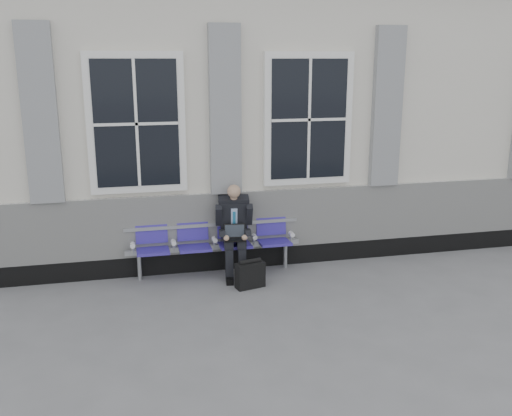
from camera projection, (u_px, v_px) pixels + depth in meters
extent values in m
plane|color=slate|center=(313.00, 301.00, 7.57)|extent=(70.00, 70.00, 0.00)
cube|color=silver|center=(254.00, 117.00, 10.34)|extent=(14.00, 4.00, 4.20)
cube|color=black|center=(283.00, 255.00, 8.92)|extent=(14.00, 0.10, 0.30)
cube|color=silver|center=(284.00, 218.00, 8.76)|extent=(14.00, 0.08, 0.90)
cube|color=gray|center=(40.00, 115.00, 7.58)|extent=(0.45, 0.14, 2.40)
cube|color=gray|center=(225.00, 111.00, 8.13)|extent=(0.45, 0.14, 2.40)
cube|color=gray|center=(387.00, 108.00, 8.67)|extent=(0.45, 0.14, 2.40)
cube|color=white|center=(136.00, 124.00, 7.91)|extent=(1.35, 0.10, 1.95)
cube|color=black|center=(136.00, 124.00, 7.86)|extent=(1.15, 0.02, 1.75)
cube|color=white|center=(308.00, 119.00, 8.46)|extent=(1.35, 0.10, 1.95)
cube|color=black|center=(309.00, 120.00, 8.41)|extent=(1.15, 0.02, 1.75)
cube|color=#9EA0A3|center=(214.00, 247.00, 8.45)|extent=(2.60, 0.07, 0.07)
cube|color=#9EA0A3|center=(213.00, 225.00, 8.48)|extent=(2.60, 0.05, 0.05)
cylinder|color=#9EA0A3|center=(140.00, 267.00, 8.27)|extent=(0.06, 0.06, 0.39)
cylinder|color=#9EA0A3|center=(285.00, 256.00, 8.75)|extent=(0.06, 0.06, 0.39)
cube|color=#312297|center=(153.00, 251.00, 8.17)|extent=(0.46, 0.42, 0.07)
cube|color=#312297|center=(151.00, 230.00, 8.30)|extent=(0.46, 0.10, 0.40)
cube|color=#312297|center=(195.00, 248.00, 8.30)|extent=(0.46, 0.42, 0.07)
cube|color=#312297|center=(192.00, 227.00, 8.43)|extent=(0.46, 0.10, 0.40)
cube|color=#312297|center=(235.00, 245.00, 8.43)|extent=(0.46, 0.42, 0.07)
cube|color=#312297|center=(232.00, 224.00, 8.56)|extent=(0.46, 0.10, 0.40)
cube|color=#312297|center=(274.00, 242.00, 8.56)|extent=(0.46, 0.42, 0.07)
cube|color=#312297|center=(271.00, 222.00, 8.69)|extent=(0.46, 0.10, 0.40)
cylinder|color=white|center=(133.00, 245.00, 8.11)|extent=(0.07, 0.12, 0.07)
cylinder|color=white|center=(174.00, 242.00, 8.24)|extent=(0.07, 0.12, 0.07)
cylinder|color=white|center=(215.00, 239.00, 8.37)|extent=(0.07, 0.12, 0.07)
cylinder|color=white|center=(254.00, 237.00, 8.50)|extent=(0.07, 0.12, 0.07)
cylinder|color=white|center=(292.00, 234.00, 8.63)|extent=(0.07, 0.12, 0.07)
cube|color=black|center=(230.00, 280.00, 8.19)|extent=(0.13, 0.25, 0.08)
cube|color=black|center=(243.00, 279.00, 8.21)|extent=(0.13, 0.25, 0.08)
cube|color=black|center=(229.00, 265.00, 8.19)|extent=(0.13, 0.13, 0.47)
cube|color=black|center=(242.00, 265.00, 8.21)|extent=(0.13, 0.13, 0.47)
cube|color=black|center=(228.00, 242.00, 8.32)|extent=(0.18, 0.43, 0.13)
cube|color=black|center=(241.00, 241.00, 8.33)|extent=(0.18, 0.43, 0.13)
cube|color=black|center=(234.00, 218.00, 8.43)|extent=(0.43, 0.36, 0.59)
cube|color=#AEBFE5|center=(234.00, 219.00, 8.31)|extent=(0.10, 0.10, 0.33)
cube|color=teal|center=(234.00, 220.00, 8.31)|extent=(0.05, 0.08, 0.27)
cube|color=black|center=(234.00, 200.00, 8.33)|extent=(0.47, 0.27, 0.13)
cylinder|color=tan|center=(234.00, 197.00, 8.27)|extent=(0.10, 0.10, 0.09)
sphere|color=tan|center=(234.00, 191.00, 8.19)|extent=(0.19, 0.19, 0.19)
cube|color=black|center=(219.00, 215.00, 8.30)|extent=(0.13, 0.27, 0.34)
cube|color=black|center=(249.00, 214.00, 8.34)|extent=(0.13, 0.27, 0.34)
cube|color=black|center=(222.00, 233.00, 8.20)|extent=(0.12, 0.30, 0.13)
cube|color=black|center=(248.00, 232.00, 8.23)|extent=(0.12, 0.30, 0.13)
sphere|color=tan|center=(226.00, 238.00, 8.09)|extent=(0.08, 0.08, 0.08)
sphere|color=tan|center=(245.00, 238.00, 8.11)|extent=(0.08, 0.08, 0.08)
cube|color=black|center=(235.00, 239.00, 8.18)|extent=(0.33, 0.25, 0.02)
cube|color=black|center=(235.00, 231.00, 8.26)|extent=(0.31, 0.12, 0.20)
cube|color=black|center=(235.00, 231.00, 8.25)|extent=(0.28, 0.10, 0.17)
cube|color=black|center=(250.00, 275.00, 7.99)|extent=(0.44, 0.27, 0.36)
cylinder|color=black|center=(250.00, 261.00, 7.94)|extent=(0.33, 0.14, 0.06)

